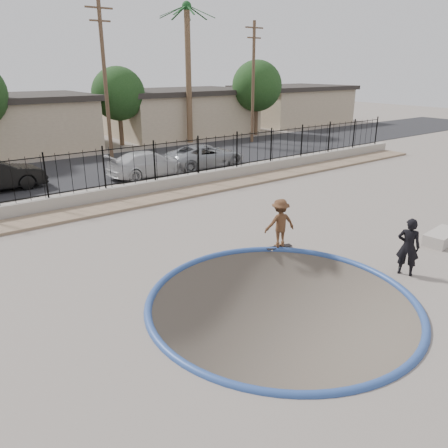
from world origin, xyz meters
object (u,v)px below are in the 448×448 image
Objects in this scene: videographer at (408,247)px; concrete_ledge at (442,237)px; car_d at (206,156)px; skater at (280,226)px; skateboard at (279,247)px; car_c at (149,164)px.

videographer is 1.08× the size of concrete_ledge.
videographer is at bearing 168.57° from car_d.
skater is at bearing 148.59° from concrete_ledge.
skater reaches higher than skateboard.
car_c reaches higher than car_d.
skater is 0.74m from skateboard.
concrete_ledge reaches higher than skateboard.
skater is 0.94× the size of videographer.
skateboard is 0.55× the size of videographer.
skater is 1.01× the size of concrete_ledge.
skater is at bearing -139.12° from skateboard.
videographer is at bearing 131.28° from skater.
skater is at bearing 157.86° from car_d.
car_c is at bearing 103.02° from concrete_ledge.
car_c is 3.78m from car_d.
skater is 3.93m from videographer.
car_c reaches higher than concrete_ledge.
car_d is at bearing -40.41° from videographer.
car_d is at bearing -91.57° from car_c.
car_c is at bearing -26.57° from videographer.
videographer is at bearing 179.09° from car_c.
skateboard is (0.00, 0.00, -0.74)m from skater.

